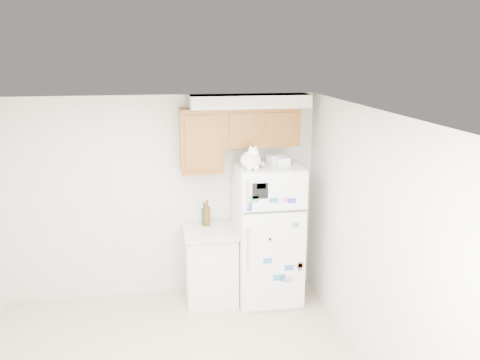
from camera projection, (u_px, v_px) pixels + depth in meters
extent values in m
cube|color=beige|center=(160.00, 198.00, 6.20)|extent=(3.80, 0.04, 2.50)
cube|color=beige|center=(376.00, 249.00, 4.61)|extent=(0.04, 4.00, 2.50)
cube|color=white|center=(160.00, 116.00, 3.98)|extent=(3.80, 4.00, 0.04)
cube|color=brown|center=(260.00, 126.00, 6.02)|extent=(0.90, 0.33, 0.45)
cube|color=brown|center=(201.00, 141.00, 5.94)|extent=(0.50, 0.33, 0.75)
cube|color=silver|center=(250.00, 101.00, 5.93)|extent=(1.40, 0.37, 0.15)
cube|color=white|center=(267.00, 233.00, 6.15)|extent=(0.76, 0.72, 1.70)
cube|color=white|center=(276.00, 192.00, 5.64)|extent=(0.74, 0.03, 0.44)
cube|color=white|center=(274.00, 262.00, 5.84)|extent=(0.74, 0.03, 1.19)
cube|color=#59595B|center=(275.00, 211.00, 5.69)|extent=(0.74, 0.03, 0.02)
cylinder|color=silver|center=(248.00, 194.00, 5.56)|extent=(0.02, 0.02, 0.32)
cylinder|color=silver|center=(248.00, 251.00, 5.72)|extent=(0.02, 0.02, 0.55)
cube|color=black|center=(260.00, 191.00, 5.58)|extent=(0.18, 0.00, 0.18)
cube|color=white|center=(262.00, 229.00, 5.70)|extent=(0.22, 0.00, 0.28)
cube|color=#324DB0|center=(289.00, 268.00, 5.87)|extent=(0.11, 0.00, 0.06)
cube|color=teal|center=(278.00, 278.00, 5.88)|extent=(0.11, 0.00, 0.07)
cube|color=#494B4E|center=(300.00, 266.00, 5.89)|extent=(0.05, 0.00, 0.11)
cube|color=#27479D|center=(250.00, 207.00, 5.61)|extent=(0.06, 0.00, 0.09)
cube|color=#2E5EA3|center=(283.00, 278.00, 5.89)|extent=(0.05, 0.00, 0.09)
cube|color=#A37495|center=(286.00, 200.00, 5.66)|extent=(0.07, 0.00, 0.05)
cube|color=#3B824F|center=(255.00, 199.00, 5.59)|extent=(0.09, 0.00, 0.07)
cube|color=#3232B0|center=(292.00, 201.00, 5.68)|extent=(0.09, 0.00, 0.06)
cube|color=#296BA7|center=(268.00, 261.00, 5.81)|extent=(0.10, 0.00, 0.06)
cube|color=#A5DDEA|center=(261.00, 184.00, 5.57)|extent=(0.10, 0.00, 0.10)
cube|color=#3F8A59|center=(295.00, 225.00, 5.76)|extent=(0.07, 0.00, 0.05)
cube|color=#3066A9|center=(274.00, 200.00, 5.64)|extent=(0.10, 0.00, 0.06)
cube|color=#DD8245|center=(300.00, 266.00, 5.89)|extent=(0.10, 0.00, 0.05)
cube|color=silver|center=(273.00, 240.00, 5.75)|extent=(0.09, 0.00, 0.05)
cube|color=#A677A6|center=(289.00, 280.00, 5.91)|extent=(0.07, 0.00, 0.07)
cube|color=white|center=(211.00, 267.00, 6.19)|extent=(0.60, 0.60, 0.88)
cube|color=silver|center=(210.00, 232.00, 6.06)|extent=(0.64, 0.64, 0.04)
ellipsoid|color=white|center=(251.00, 160.00, 5.74)|extent=(0.23, 0.31, 0.20)
ellipsoid|color=white|center=(252.00, 158.00, 5.64)|extent=(0.17, 0.14, 0.19)
sphere|color=white|center=(253.00, 153.00, 5.58)|extent=(0.12, 0.12, 0.12)
cone|color=white|center=(250.00, 147.00, 5.56)|extent=(0.04, 0.04, 0.04)
cone|color=white|center=(256.00, 147.00, 5.57)|extent=(0.04, 0.04, 0.04)
cone|color=#D88C8C|center=(250.00, 148.00, 5.55)|extent=(0.02, 0.02, 0.03)
cone|color=#D88C8C|center=(256.00, 148.00, 5.56)|extent=(0.02, 0.02, 0.03)
sphere|color=white|center=(254.00, 155.00, 5.54)|extent=(0.05, 0.05, 0.05)
sphere|color=white|center=(249.00, 168.00, 5.63)|extent=(0.06, 0.06, 0.06)
sphere|color=white|center=(256.00, 168.00, 5.64)|extent=(0.06, 0.06, 0.06)
cylinder|color=white|center=(257.00, 163.00, 5.87)|extent=(0.14, 0.20, 0.07)
cube|color=white|center=(276.00, 159.00, 6.01)|extent=(0.21, 0.18, 0.10)
cube|color=white|center=(283.00, 161.00, 5.91)|extent=(0.15, 0.12, 0.09)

